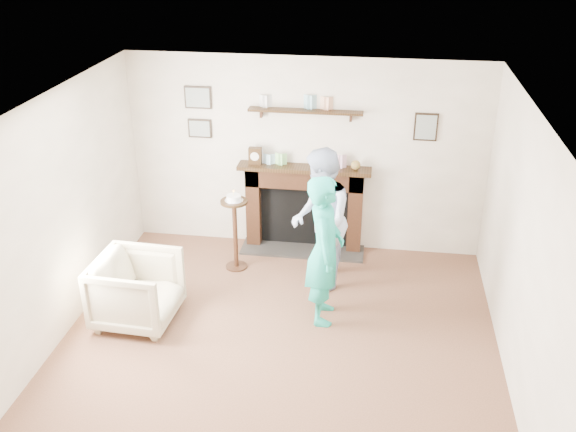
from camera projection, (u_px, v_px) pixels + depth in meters
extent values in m
plane|color=brown|center=(274.00, 360.00, 6.39)|extent=(5.00, 5.00, 0.00)
cube|color=beige|center=(306.00, 156.00, 8.07)|extent=(4.50, 0.04, 2.50)
cube|color=beige|center=(41.00, 234.00, 6.14)|extent=(0.04, 5.00, 2.50)
cube|color=beige|center=(528.00, 269.00, 5.55)|extent=(0.04, 5.00, 2.50)
cube|color=silver|center=(271.00, 118.00, 5.30)|extent=(4.50, 5.00, 0.04)
cube|color=black|center=(254.00, 206.00, 8.38)|extent=(0.18, 0.20, 1.10)
cube|color=black|center=(355.00, 212.00, 8.20)|extent=(0.18, 0.20, 1.10)
cube|color=black|center=(304.00, 179.00, 8.10)|extent=(1.50, 0.20, 0.24)
cube|color=black|center=(305.00, 215.00, 8.40)|extent=(1.14, 0.06, 0.86)
cube|color=#2E2C29|center=(302.00, 250.00, 8.42)|extent=(1.60, 0.44, 0.03)
cube|color=black|center=(304.00, 169.00, 8.01)|extent=(1.68, 0.26, 0.05)
cube|color=black|center=(305.00, 111.00, 7.75)|extent=(1.40, 0.15, 0.03)
cube|color=black|center=(198.00, 97.00, 7.93)|extent=(0.34, 0.03, 0.28)
cube|color=black|center=(200.00, 128.00, 8.11)|extent=(0.30, 0.03, 0.24)
cube|color=black|center=(426.00, 127.00, 7.67)|extent=(0.28, 0.03, 0.34)
cube|color=black|center=(255.00, 156.00, 8.04)|extent=(0.16, 0.09, 0.22)
cylinder|color=white|center=(255.00, 157.00, 7.99)|extent=(0.11, 0.01, 0.11)
sphere|color=#379030|center=(356.00, 165.00, 7.89)|extent=(0.12, 0.12, 0.12)
imported|color=tan|center=(140.00, 320.00, 7.02)|extent=(0.88, 0.86, 0.76)
imported|color=#A7B2D1|center=(319.00, 285.00, 7.67)|extent=(0.77, 0.92, 1.70)
imported|color=teal|center=(323.00, 316.00, 7.08)|extent=(0.44, 0.63, 1.67)
cylinder|color=black|center=(237.00, 266.00, 8.04)|extent=(0.27, 0.27, 0.02)
cylinder|color=black|center=(235.00, 235.00, 7.85)|extent=(0.06, 0.06, 0.87)
cylinder|color=black|center=(234.00, 202.00, 7.66)|extent=(0.33, 0.33, 0.03)
cylinder|color=silver|center=(234.00, 200.00, 7.65)|extent=(0.22, 0.22, 0.01)
cylinder|color=white|center=(234.00, 198.00, 7.63)|extent=(0.17, 0.17, 0.06)
cylinder|color=#FEECA0|center=(234.00, 193.00, 7.61)|extent=(0.01, 0.01, 0.05)
sphere|color=orange|center=(234.00, 191.00, 7.60)|extent=(0.02, 0.02, 0.02)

